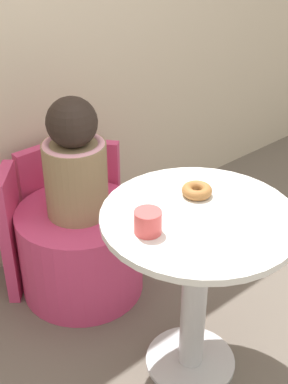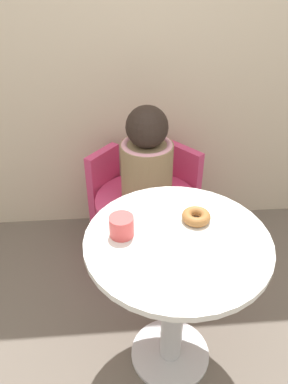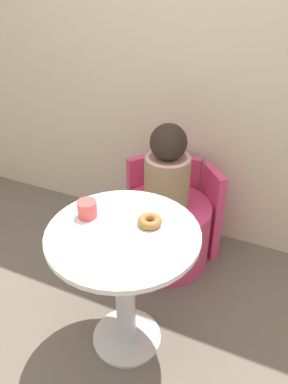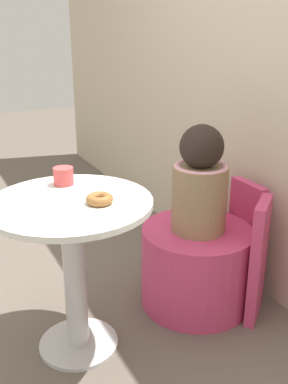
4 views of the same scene
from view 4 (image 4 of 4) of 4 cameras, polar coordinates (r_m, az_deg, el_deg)
The scene contains 8 objects.
ground_plane at distance 2.25m, azimuth -10.25°, elevation -17.62°, with size 12.00×12.00×0.00m, color #665B51.
back_wall at distance 2.34m, azimuth 16.07°, elevation 15.38°, with size 6.00×0.06×2.40m.
round_table at distance 1.92m, azimuth -9.03°, elevation -6.66°, with size 0.67×0.67×0.71m.
tub_chair at distance 2.36m, azimuth 6.64°, elevation -9.33°, with size 0.56×0.56×0.42m.
booth_backrest at distance 2.44m, azimuth 11.37°, elevation -5.96°, with size 0.66×0.24×0.62m.
child_figure at distance 2.17m, azimuth 7.13°, elevation 1.10°, with size 0.27×0.27×0.53m.
donut at distance 1.78m, azimuth -5.65°, elevation -0.89°, with size 0.11×0.11×0.04m.
cup at distance 2.01m, azimuth -10.20°, elevation 2.00°, with size 0.09×0.09×0.08m.
Camera 4 is at (1.72, -0.45, 1.38)m, focal length 42.00 mm.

